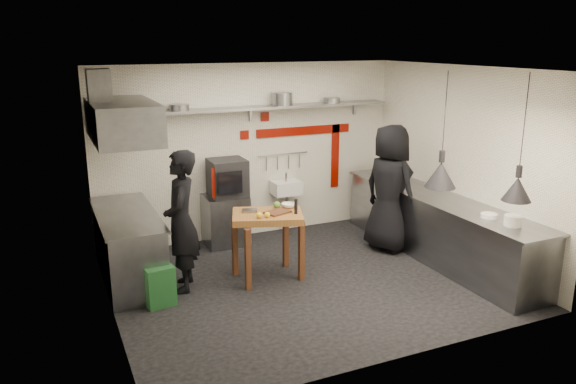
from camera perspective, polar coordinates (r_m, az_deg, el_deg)
name	(u,v)px	position (r m, az deg, el deg)	size (l,w,h in m)	color
floor	(306,281)	(7.67, 1.88, -9.00)	(5.00, 5.00, 0.00)	black
ceiling	(308,69)	(7.00, 2.08, 12.39)	(5.00, 5.00, 0.00)	beige
wall_back	(250,151)	(9.09, -3.84, 4.13)	(5.00, 0.04, 2.80)	silver
wall_front	(404,229)	(5.47, 11.66, -3.69)	(5.00, 0.04, 2.80)	silver
wall_left	(105,202)	(6.54, -18.13, -1.02)	(0.04, 4.20, 2.80)	silver
wall_right	(461,163)	(8.57, 17.19, 2.80)	(0.04, 4.20, 2.80)	silver
red_band_horiz	(304,131)	(9.39, 1.64, 6.25)	(1.70, 0.02, 0.14)	#740B01
red_band_vert	(335,156)	(9.75, 4.81, 3.66)	(0.14, 0.02, 1.10)	#740B01
red_tile_a	(265,117)	(9.07, -2.37, 7.65)	(0.14, 0.02, 0.14)	#740B01
red_tile_b	(245,135)	(8.99, -4.43, 5.80)	(0.14, 0.02, 0.14)	#740B01
back_shelf	(254,108)	(8.82, -3.52, 8.52)	(4.60, 0.34, 0.04)	slate
shelf_bracket_left	(127,120)	(8.51, -16.03, 7.04)	(0.04, 0.06, 0.24)	slate
shelf_bracket_mid	(250,113)	(8.97, -3.85, 7.99)	(0.04, 0.06, 0.24)	slate
shelf_bracket_right	(354,108)	(9.78, 6.76, 8.52)	(0.04, 0.06, 0.24)	slate
pan_far_left	(180,107)	(8.47, -10.96, 8.45)	(0.29, 0.29, 0.09)	slate
pan_mid_left	(180,108)	(8.48, -10.92, 8.38)	(0.24, 0.24, 0.07)	slate
stock_pot	(283,99)	(8.99, -0.56, 9.45)	(0.32, 0.32, 0.20)	slate
pan_right	(332,100)	(9.38, 4.48, 9.27)	(0.28, 0.28, 0.08)	slate
oven_stand	(226,220)	(8.91, -6.37, -2.81)	(0.65, 0.59, 0.80)	slate
combi_oven	(227,178)	(8.67, -6.17, 1.43)	(0.55, 0.51, 0.58)	black
oven_door	(229,182)	(8.44, -6.04, 1.06)	(0.52, 0.03, 0.46)	#740B01
oven_glass	(230,183)	(8.37, -5.89, 0.94)	(0.37, 0.02, 0.34)	black
hand_sink	(286,188)	(9.27, -0.20, 0.45)	(0.46, 0.34, 0.22)	silver
sink_tap	(286,177)	(9.23, -0.20, 1.53)	(0.03, 0.03, 0.14)	slate
sink_drain	(287,214)	(9.36, -0.10, -2.22)	(0.06, 0.06, 0.66)	slate
utensil_rail	(283,154)	(9.27, -0.55, 3.88)	(0.02, 0.02, 0.90)	slate
counter_right	(437,228)	(8.60, 14.93, -3.57)	(0.70, 3.80, 0.90)	slate
counter_right_top	(440,198)	(8.47, 15.14, -0.59)	(0.76, 3.90, 0.03)	slate
plate_stack	(513,221)	(7.43, 21.88, -2.73)	(0.21, 0.21, 0.13)	silver
small_bowl_right	(489,216)	(7.68, 19.73, -2.26)	(0.21, 0.21, 0.05)	silver
counter_left	(129,247)	(7.86, -15.89, -5.43)	(0.70, 1.90, 0.90)	slate
counter_left_top	(126,214)	(7.72, -16.14, -2.19)	(0.76, 2.00, 0.03)	slate
extractor_hood	(123,121)	(7.46, -16.46, 6.95)	(0.78, 1.60, 0.50)	slate
hood_duct	(99,90)	(7.39, -18.63, 9.83)	(0.28, 0.28, 0.50)	slate
green_bin	(158,285)	(7.13, -13.03, -9.16)	(0.34, 0.34, 0.50)	#1C4F24
prep_table	(268,246)	(7.60, -2.07, -5.46)	(0.92, 0.64, 0.92)	#905F2D
cutting_board	(278,212)	(7.45, -1.06, -2.06)	(0.32, 0.22, 0.03)	#532C19
pepper_mill	(296,206)	(7.39, 0.81, -1.47)	(0.04, 0.04, 0.20)	black
lemon_a	(259,215)	(7.24, -2.95, -2.37)	(0.08, 0.08, 0.08)	yellow
lemon_b	(267,215)	(7.26, -2.12, -2.32)	(0.07, 0.07, 0.07)	yellow
veg_ball	(277,205)	(7.64, -1.13, -1.32)	(0.10, 0.10, 0.10)	#53812D
steel_tray	(250,211)	(7.52, -3.92, -1.90)	(0.20, 0.13, 0.03)	slate
bowl	(288,205)	(7.68, 0.03, -1.37)	(0.19, 0.19, 0.06)	silver
heat_lamp_near	(444,131)	(6.89, 15.56, 6.02)	(0.38, 0.38, 1.38)	black
heat_lamp_far	(523,138)	(6.94, 22.75, 5.05)	(0.34, 0.34, 1.48)	black
chef_left	(181,221)	(7.25, -10.79, -2.94)	(0.67, 0.44, 1.83)	black
chef_right	(390,188)	(8.62, 10.28, 0.37)	(0.95, 0.62, 1.94)	black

